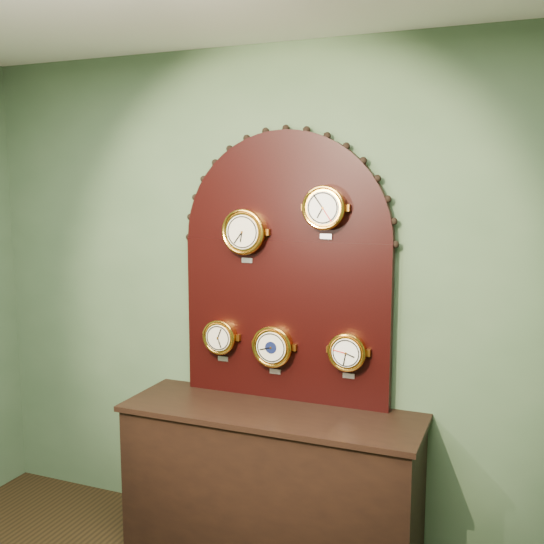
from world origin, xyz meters
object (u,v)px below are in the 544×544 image
at_px(tide_clock, 347,352).
at_px(barometer, 273,346).
at_px(shop_counter, 271,485).
at_px(arabic_clock, 324,208).
at_px(display_board, 286,259).
at_px(roman_clock, 244,232).
at_px(hygrometer, 220,337).

bearing_deg(tide_clock, barometer, -179.89).
xyz_separation_m(shop_counter, arabic_clock, (0.24, 0.15, 1.52)).
height_order(shop_counter, display_board, display_board).
xyz_separation_m(display_board, roman_clock, (-0.22, -0.07, 0.15)).
xyz_separation_m(display_board, arabic_clock, (0.24, -0.07, 0.29)).
distance_m(shop_counter, tide_clock, 0.86).
height_order(arabic_clock, hygrometer, arabic_clock).
bearing_deg(display_board, barometer, -125.51).
bearing_deg(roman_clock, display_board, 17.13).
bearing_deg(arabic_clock, tide_clock, 0.26).
bearing_deg(shop_counter, roman_clock, 145.03).
height_order(hygrometer, barometer, hygrometer).
relative_size(shop_counter, barometer, 5.59).
distance_m(display_board, arabic_clock, 0.38).
xyz_separation_m(roman_clock, hygrometer, (-0.16, 0.00, -0.61)).
distance_m(arabic_clock, tide_clock, 0.77).
bearing_deg(tide_clock, hygrometer, 179.99).
height_order(shop_counter, tide_clock, tide_clock).
xyz_separation_m(display_board, hygrometer, (-0.38, -0.07, -0.46)).
bearing_deg(arabic_clock, roman_clock, -179.94).
height_order(shop_counter, hygrometer, hygrometer).
bearing_deg(barometer, roman_clock, -179.88).
xyz_separation_m(arabic_clock, tide_clock, (0.14, 0.00, -0.76)).
relative_size(hygrometer, tide_clock, 0.98).
bearing_deg(tide_clock, roman_clock, -179.89).
xyz_separation_m(arabic_clock, barometer, (-0.29, -0.00, -0.77)).
relative_size(shop_counter, hygrometer, 6.28).
height_order(shop_counter, barometer, barometer).
bearing_deg(barometer, hygrometer, 179.83).
xyz_separation_m(shop_counter, barometer, (-0.05, 0.15, 0.74)).
distance_m(arabic_clock, hygrometer, 0.97).
relative_size(roman_clock, barometer, 1.07).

